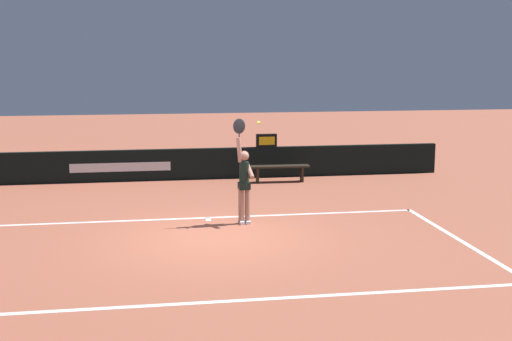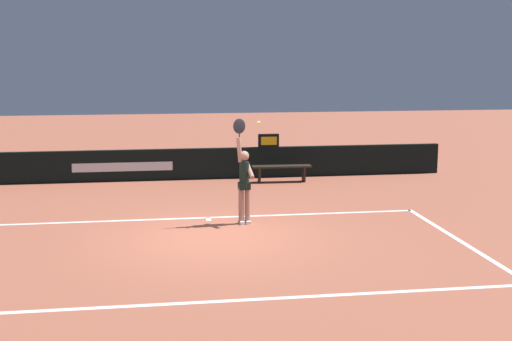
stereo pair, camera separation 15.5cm
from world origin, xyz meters
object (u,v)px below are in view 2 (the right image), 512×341
Objects in this scene: courtside_bench_near at (282,169)px; tennis_ball at (259,123)px; speed_display at (269,141)px; tennis_player at (244,181)px.

tennis_ball is at bearing -106.51° from courtside_bench_near.
tennis_ball reaches higher than speed_display.
speed_display is at bearing 107.36° from courtside_bench_near.
speed_display is 5.82m from tennis_player.
tennis_player is at bearing -104.84° from speed_display.
speed_display is 0.35× the size of courtside_bench_near.
tennis_ball reaches higher than courtside_bench_near.
tennis_player reaches higher than speed_display.
courtside_bench_near is at bearing -72.64° from speed_display.
speed_display is 1.17m from courtside_bench_near.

